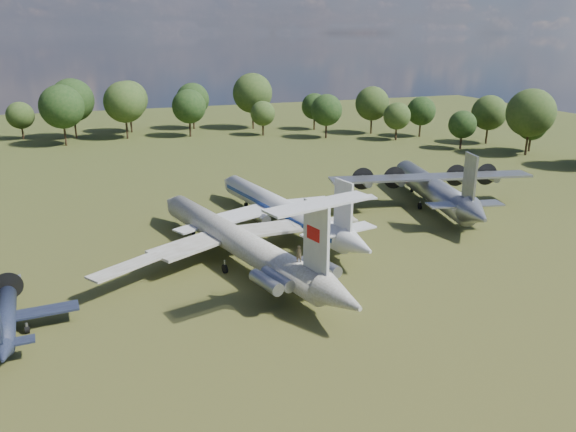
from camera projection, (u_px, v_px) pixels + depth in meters
name	position (u px, v px, depth m)	size (l,w,h in m)	color
ground	(192.00, 260.00, 68.76)	(300.00, 300.00, 0.00)	#244316
il62_airliner	(237.00, 245.00, 67.06)	(35.51, 46.16, 4.53)	silver
tu104_jet	(281.00, 213.00, 79.77)	(32.06, 42.74, 4.27)	#BDBDBD
an12_transport	(432.00, 192.00, 88.98)	(32.69, 36.54, 4.81)	#A8AAB0
small_prop_west	(6.00, 323.00, 51.21)	(12.64, 17.23, 2.53)	#161D31
person_on_il62	(299.00, 254.00, 56.16)	(0.65, 0.43, 1.78)	olive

